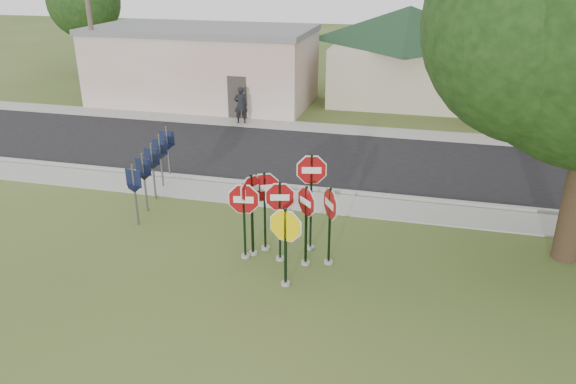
% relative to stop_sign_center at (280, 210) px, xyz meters
% --- Properties ---
extents(ground, '(120.00, 120.00, 0.00)m').
position_rel_stop_sign_center_xyz_m(ground, '(0.13, -1.45, -1.50)').
color(ground, '#354D1C').
rests_on(ground, ground).
extents(sidewalk_near, '(60.00, 1.60, 0.06)m').
position_rel_stop_sign_center_xyz_m(sidewalk_near, '(0.13, 4.05, -1.47)').
color(sidewalk_near, '#999990').
rests_on(sidewalk_near, ground).
extents(road, '(60.00, 7.00, 0.04)m').
position_rel_stop_sign_center_xyz_m(road, '(0.13, 8.55, -1.48)').
color(road, black).
rests_on(road, ground).
extents(sidewalk_far, '(60.00, 1.60, 0.06)m').
position_rel_stop_sign_center_xyz_m(sidewalk_far, '(0.13, 12.85, -1.47)').
color(sidewalk_far, '#999990').
rests_on(sidewalk_far, ground).
extents(curb, '(60.00, 0.20, 0.14)m').
position_rel_stop_sign_center_xyz_m(curb, '(0.13, 5.05, -1.43)').
color(curb, '#999990').
rests_on(curb, ground).
extents(stop_sign_center, '(1.06, 0.29, 2.43)m').
position_rel_stop_sign_center_xyz_m(stop_sign_center, '(0.00, 0.00, 0.00)').
color(stop_sign_center, gray).
rests_on(stop_sign_center, ground).
extents(stop_sign_yellow, '(1.16, 0.24, 2.26)m').
position_rel_stop_sign_center_xyz_m(stop_sign_yellow, '(0.46, -1.20, -0.14)').
color(stop_sign_yellow, gray).
rests_on(stop_sign_yellow, ground).
extents(stop_sign_left, '(1.17, 0.24, 2.35)m').
position_rel_stop_sign_center_xyz_m(stop_sign_left, '(-0.97, -0.10, -0.06)').
color(stop_sign_left, gray).
rests_on(stop_sign_left, ground).
extents(stop_sign_right, '(0.78, 0.77, 2.39)m').
position_rel_stop_sign_center_xyz_m(stop_sign_right, '(0.73, -0.06, -0.03)').
color(stop_sign_right, gray).
rests_on(stop_sign_right, ground).
extents(stop_sign_back_right, '(1.12, 0.29, 2.98)m').
position_rel_stop_sign_center_xyz_m(stop_sign_back_right, '(0.67, 0.83, 0.42)').
color(stop_sign_back_right, gray).
rests_on(stop_sign_back_right, ground).
extents(stop_sign_back_left, '(1.04, 0.53, 2.48)m').
position_rel_stop_sign_center_xyz_m(stop_sign_back_left, '(-0.57, 0.48, 0.04)').
color(stop_sign_back_left, gray).
rests_on(stop_sign_back_left, ground).
extents(stop_sign_far_right, '(0.64, 0.99, 2.35)m').
position_rel_stop_sign_center_xyz_m(stop_sign_far_right, '(1.33, 0.14, -0.06)').
color(stop_sign_far_right, gray).
rests_on(stop_sign_far_right, ground).
extents(stop_sign_far_left, '(0.50, 0.98, 2.51)m').
position_rel_stop_sign_center_xyz_m(stop_sign_far_left, '(-0.82, 0.12, 0.06)').
color(stop_sign_far_left, gray).
rests_on(stop_sign_far_left, ground).
extents(route_sign_row, '(1.43, 4.63, 2.00)m').
position_rel_stop_sign_center_xyz_m(route_sign_row, '(-5.27, 3.05, -0.28)').
color(route_sign_row, '#59595E').
rests_on(route_sign_row, ground).
extents(building_stucco, '(12.20, 6.20, 4.20)m').
position_rel_stop_sign_center_xyz_m(building_stucco, '(-8.87, 16.55, 0.65)').
color(building_stucco, beige).
rests_on(building_stucco, ground).
extents(building_house, '(11.60, 11.60, 6.20)m').
position_rel_stop_sign_center_xyz_m(building_house, '(2.14, 20.55, 2.15)').
color(building_house, '#B6AF91').
rests_on(building_house, ground).
extents(utility_pole_near, '(2.20, 0.26, 9.50)m').
position_rel_stop_sign_center_xyz_m(utility_pole_near, '(-13.87, 13.75, 3.47)').
color(utility_pole_near, '#4E4134').
rests_on(utility_pole_near, ground).
extents(bg_tree_left, '(4.90, 4.90, 7.35)m').
position_rel_stop_sign_center_xyz_m(bg_tree_left, '(-19.87, 22.55, 3.38)').
color(bg_tree_left, black).
rests_on(bg_tree_left, ground).
extents(pedestrian, '(0.77, 0.63, 1.82)m').
position_rel_stop_sign_center_xyz_m(pedestrian, '(-5.39, 12.69, -0.53)').
color(pedestrian, black).
rests_on(pedestrian, sidewalk_far).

